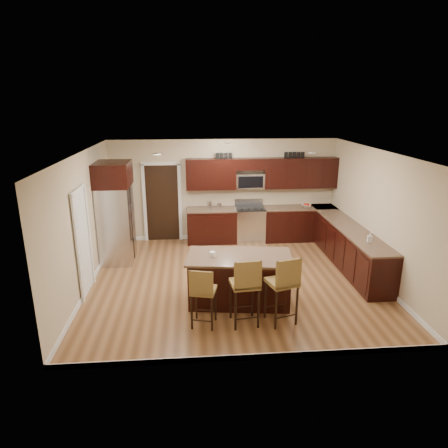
{
  "coord_description": "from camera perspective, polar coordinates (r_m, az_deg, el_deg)",
  "views": [
    {
      "loc": [
        -0.86,
        -7.71,
        3.66
      ],
      "look_at": [
        -0.19,
        0.4,
        1.13
      ],
      "focal_mm": 32.0,
      "sensor_mm": 36.0,
      "label": 1
    }
  ],
  "objects": [
    {
      "name": "stool_mid",
      "position": [
        6.66,
        3.13,
        -8.6
      ],
      "size": [
        0.5,
        0.5,
        1.22
      ],
      "rotation": [
        0.0,
        0.0,
        0.11
      ],
      "color": "olive",
      "rests_on": "floor"
    },
    {
      "name": "floor",
      "position": [
        8.58,
        1.49,
        -8.0
      ],
      "size": [
        6.0,
        6.0,
        0.0
      ],
      "primitive_type": "plane",
      "color": "brown",
      "rests_on": "ground"
    },
    {
      "name": "wall_left",
      "position": [
        8.33,
        -19.42,
        0.16
      ],
      "size": [
        0.0,
        5.5,
        5.5
      ],
      "primitive_type": "plane",
      "rotation": [
        1.57,
        0.0,
        1.57
      ],
      "color": "#C3B18D",
      "rests_on": "floor"
    },
    {
      "name": "upper_cabinets",
      "position": [
        10.63,
        5.7,
        7.32
      ],
      "size": [
        4.0,
        0.33,
        0.8
      ],
      "color": "black",
      "rests_on": "wall_back"
    },
    {
      "name": "wall_back",
      "position": [
        10.75,
        -0.03,
        4.85
      ],
      "size": [
        6.0,
        0.0,
        6.0
      ],
      "primitive_type": "plane",
      "rotation": [
        1.57,
        0.0,
        0.0
      ],
      "color": "#C3B18D",
      "rests_on": "floor"
    },
    {
      "name": "range",
      "position": [
        10.76,
        3.71,
        -0.01
      ],
      "size": [
        0.76,
        0.64,
        1.11
      ],
      "color": "silver",
      "rests_on": "floor"
    },
    {
      "name": "letter_decor",
      "position": [
        10.53,
        5.0,
        9.76
      ],
      "size": [
        2.2,
        0.03,
        0.15
      ],
      "primitive_type": null,
      "color": "black",
      "rests_on": "upper_cabinets"
    },
    {
      "name": "base_cabinets",
      "position": [
        10.08,
        11.42,
        -1.58
      ],
      "size": [
        4.02,
        3.96,
        0.92
      ],
      "color": "black",
      "rests_on": "floor"
    },
    {
      "name": "island_jar",
      "position": [
        7.3,
        -1.68,
        -4.35
      ],
      "size": [
        0.1,
        0.1,
        0.1
      ],
      "primitive_type": "cylinder",
      "color": "white",
      "rests_on": "island"
    },
    {
      "name": "soap_bottle",
      "position": [
        8.56,
        20.14,
        -1.81
      ],
      "size": [
        0.11,
        0.11,
        0.2
      ],
      "primitive_type": "imported",
      "rotation": [
        0.0,
        0.0,
        -0.22
      ],
      "color": "#B2B2B2",
      "rests_on": "base_cabinets"
    },
    {
      "name": "floor_mat",
      "position": [
        10.18,
        5.14,
        -3.84
      ],
      "size": [
        0.8,
        0.54,
        0.01
      ],
      "primitive_type": "cube",
      "rotation": [
        0.0,
        0.0,
        -0.01
      ],
      "color": "brown",
      "rests_on": "floor"
    },
    {
      "name": "refrigerator",
      "position": [
        9.51,
        -15.24,
        1.69
      ],
      "size": [
        0.79,
        0.96,
        2.35
      ],
      "color": "silver",
      "rests_on": "floor"
    },
    {
      "name": "ceiling",
      "position": [
        7.82,
        1.65,
        10.21
      ],
      "size": [
        6.0,
        6.0,
        0.0
      ],
      "primitive_type": "plane",
      "rotation": [
        3.14,
        0.0,
        0.0
      ],
      "color": "silver",
      "rests_on": "wall_back"
    },
    {
      "name": "microwave",
      "position": [
        10.63,
        3.71,
        6.16
      ],
      "size": [
        0.76,
        0.31,
        0.4
      ],
      "primitive_type": "cube",
      "color": "silver",
      "rests_on": "upper_cabinets"
    },
    {
      "name": "island",
      "position": [
        7.56,
        2.19,
        -8.04
      ],
      "size": [
        2.04,
        1.24,
        0.92
      ],
      "rotation": [
        0.0,
        0.0,
        -0.12
      ],
      "color": "black",
      "rests_on": "floor"
    },
    {
      "name": "doorway",
      "position": [
        10.8,
        -8.79,
        2.97
      ],
      "size": [
        0.85,
        0.03,
        2.06
      ],
      "primitive_type": "cube",
      "color": "black",
      "rests_on": "floor"
    },
    {
      "name": "fruit_bowl",
      "position": [
        10.95,
        11.68,
        2.59
      ],
      "size": [
        0.29,
        0.29,
        0.06
      ],
      "primitive_type": "imported",
      "rotation": [
        0.0,
        0.0,
        -0.12
      ],
      "color": "silver",
      "rests_on": "base_cabinets"
    },
    {
      "name": "canister_short",
      "position": [
        10.53,
        -0.65,
        2.61
      ],
      "size": [
        0.11,
        0.11,
        0.15
      ],
      "primitive_type": "cylinder",
      "color": "silver",
      "rests_on": "base_cabinets"
    },
    {
      "name": "wall_right",
      "position": [
        8.93,
        21.09,
        1.09
      ],
      "size": [
        0.0,
        5.5,
        5.5
      ],
      "primitive_type": "plane",
      "rotation": [
        1.57,
        0.0,
        -1.57
      ],
      "color": "#C3B18D",
      "rests_on": "floor"
    },
    {
      "name": "stool_left",
      "position": [
        6.65,
        -3.05,
        -9.52
      ],
      "size": [
        0.48,
        0.48,
        1.06
      ],
      "rotation": [
        0.0,
        0.0,
        -0.24
      ],
      "color": "olive",
      "rests_on": "floor"
    },
    {
      "name": "stool_right",
      "position": [
        6.77,
        8.56,
        -8.29
      ],
      "size": [
        0.57,
        0.57,
        1.22
      ],
      "rotation": [
        0.0,
        0.0,
        0.28
      ],
      "color": "olive",
      "rests_on": "floor"
    },
    {
      "name": "canister_tall",
      "position": [
        10.51,
        -2.08,
        2.73
      ],
      "size": [
        0.12,
        0.12,
        0.21
      ],
      "primitive_type": "cylinder",
      "color": "silver",
      "rests_on": "base_cabinets"
    },
    {
      "name": "pantry_door",
      "position": [
        8.15,
        -19.56,
        -2.68
      ],
      "size": [
        0.03,
        0.8,
        2.04
      ],
      "primitive_type": "cube",
      "color": "white",
      "rests_on": "floor"
    }
  ]
}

